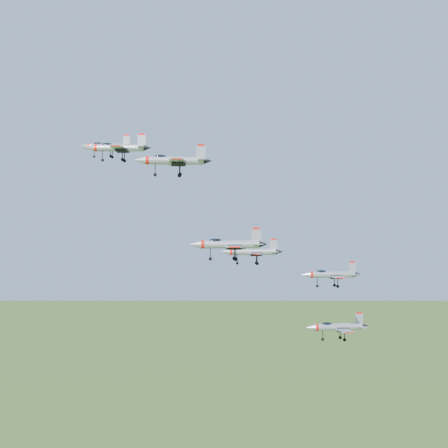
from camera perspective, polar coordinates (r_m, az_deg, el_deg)
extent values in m
cylinder|color=#9DA0A8|center=(129.91, -10.58, 6.99)|extent=(8.45, 2.06, 1.21)
cone|color=#9DA0A8|center=(130.89, -12.76, 6.94)|extent=(1.79, 1.37, 1.21)
cone|color=black|center=(129.15, -8.45, 7.03)|extent=(1.40, 1.16, 1.03)
ellipsoid|color=black|center=(130.35, -11.47, 7.17)|extent=(2.13, 1.08, 0.77)
cube|color=#9DA0A8|center=(127.31, -10.70, 7.03)|extent=(2.55, 4.29, 0.13)
cube|color=#9DA0A8|center=(132.40, -10.29, 6.76)|extent=(2.55, 4.29, 0.13)
cube|color=#9DA0A8|center=(129.46, -8.90, 7.58)|extent=(1.40, 0.25, 1.95)
cube|color=red|center=(129.60, -8.90, 8.02)|extent=(1.03, 0.23, 0.33)
cylinder|color=#9DA0A8|center=(121.40, -9.57, 6.89)|extent=(9.56, 2.39, 1.37)
cone|color=#9DA0A8|center=(122.47, -12.21, 6.83)|extent=(2.03, 1.57, 1.37)
cone|color=black|center=(120.62, -6.99, 6.93)|extent=(1.59, 1.32, 1.16)
ellipsoid|color=black|center=(121.87, -10.65, 7.10)|extent=(2.41, 1.23, 0.87)
cube|color=#9DA0A8|center=(118.45, -9.71, 6.93)|extent=(2.91, 4.87, 0.15)
cube|color=#9DA0A8|center=(124.22, -9.25, 6.60)|extent=(2.91, 4.87, 0.15)
cube|color=#9DA0A8|center=(120.95, -7.54, 7.59)|extent=(1.58, 0.30, 2.21)
cube|color=red|center=(121.11, -7.54, 8.13)|extent=(1.17, 0.27, 0.37)
cylinder|color=#9DA0A8|center=(96.77, -4.54, 5.81)|extent=(8.93, 1.29, 1.29)
cone|color=#9DA0A8|center=(96.76, -7.73, 5.81)|extent=(1.79, 1.29, 1.29)
cone|color=black|center=(97.06, -1.48, 5.79)|extent=(1.39, 1.10, 1.10)
ellipsoid|color=black|center=(96.78, -5.84, 6.10)|extent=(2.18, 0.93, 0.82)
cube|color=#9DA0A8|center=(93.99, -4.37, 5.83)|extent=(2.28, 4.36, 0.14)
cube|color=#9DA0A8|center=(99.51, -4.48, 5.50)|extent=(2.28, 4.36, 0.14)
cube|color=#9DA0A8|center=(97.12, -2.13, 6.58)|extent=(1.49, 0.12, 2.08)
cube|color=red|center=(97.25, -2.13, 7.22)|extent=(1.09, 0.14, 0.35)
cylinder|color=#9DA0A8|center=(124.44, 2.64, -2.55)|extent=(9.28, 2.10, 1.33)
cone|color=#9DA0A8|center=(124.18, 0.09, -2.55)|extent=(1.95, 1.48, 1.33)
cone|color=black|center=(124.93, 5.07, -2.54)|extent=(1.52, 1.25, 1.13)
ellipsoid|color=black|center=(124.29, 1.60, -2.32)|extent=(2.32, 1.14, 0.84)
cube|color=#9DA0A8|center=(121.62, 2.83, -2.73)|extent=(2.72, 4.68, 0.14)
cube|color=#9DA0A8|center=(127.32, 2.64, -2.61)|extent=(2.72, 4.68, 0.14)
cube|color=#9DA0A8|center=(124.76, 4.56, -1.91)|extent=(1.54, 0.25, 2.15)
cube|color=red|center=(124.73, 4.56, -1.39)|extent=(1.13, 0.24, 0.36)
cylinder|color=#9DA0A8|center=(108.01, 0.53, -1.87)|extent=(10.16, 1.70, 1.46)
cone|color=#9DA0A8|center=(107.61, -2.69, -1.87)|extent=(2.06, 1.51, 1.46)
cone|color=black|center=(108.72, 3.61, -1.85)|extent=(1.60, 1.28, 1.24)
ellipsoid|color=black|center=(107.79, -0.78, -1.58)|extent=(2.50, 1.11, 0.93)
cube|color=#9DA0A8|center=(104.91, 0.82, -2.07)|extent=(2.70, 5.01, 0.16)
cube|color=#9DA0A8|center=(111.18, 0.50, -1.96)|extent=(2.70, 5.01, 0.16)
cube|color=#9DA0A8|center=(108.51, 2.96, -1.06)|extent=(1.69, 0.17, 2.36)
cube|color=red|center=(108.50, 2.96, -0.40)|extent=(1.24, 0.19, 0.39)
cylinder|color=#9DA0A8|center=(122.06, 9.86, -4.57)|extent=(8.81, 1.34, 1.27)
cone|color=#9DA0A8|center=(120.67, 7.44, -4.62)|extent=(1.77, 1.29, 1.27)
cone|color=black|center=(123.60, 12.12, -4.51)|extent=(1.38, 1.09, 1.08)
ellipsoid|color=black|center=(121.43, 8.88, -4.37)|extent=(2.16, 0.93, 0.81)
cube|color=#9DA0A8|center=(119.53, 10.32, -4.78)|extent=(2.28, 4.32, 0.14)
cube|color=#9DA0A8|center=(124.75, 9.58, -4.58)|extent=(2.28, 4.32, 0.14)
cube|color=#9DA0A8|center=(123.16, 11.65, -3.91)|extent=(1.47, 0.13, 2.05)
cube|color=red|center=(123.10, 11.65, -3.41)|extent=(1.08, 0.15, 0.34)
cylinder|color=#9DA0A8|center=(133.46, 10.40, -9.22)|extent=(10.21, 2.13, 1.46)
cone|color=#9DA0A8|center=(131.48, 7.88, -9.36)|extent=(2.12, 1.60, 1.46)
cone|color=black|center=(135.59, 12.75, -9.08)|extent=(1.66, 1.35, 1.24)
ellipsoid|color=black|center=(132.54, 9.38, -9.05)|extent=(2.54, 1.22, 0.93)
cube|color=#9DA0A8|center=(130.67, 10.98, -9.54)|extent=(2.91, 5.12, 0.16)
cube|color=#9DA0A8|center=(136.50, 10.02, -9.14)|extent=(2.91, 5.12, 0.16)
cube|color=#9DA0A8|center=(134.89, 12.26, -8.47)|extent=(1.69, 0.25, 2.36)
cube|color=red|center=(134.71, 12.26, -7.95)|extent=(1.25, 0.24, 0.39)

